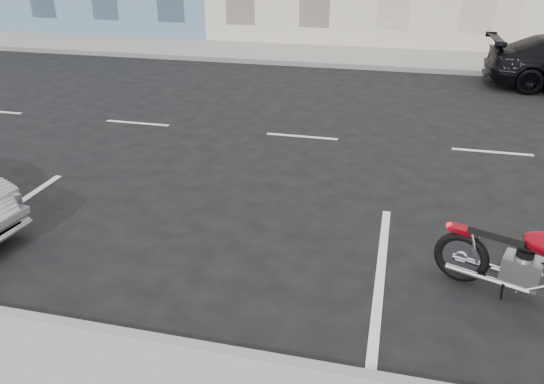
% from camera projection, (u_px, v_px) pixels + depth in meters
% --- Properties ---
extents(ground, '(120.00, 120.00, 0.00)m').
position_uv_depth(ground, '(394.00, 144.00, 11.38)').
color(ground, black).
rests_on(ground, ground).
extents(sidewalk_far, '(80.00, 3.40, 0.15)m').
position_uv_depth(sidewalk_far, '(267.00, 52.00, 20.02)').
color(sidewalk_far, gray).
rests_on(sidewalk_far, ground).
extents(curb_far, '(80.00, 0.12, 0.16)m').
position_uv_depth(curb_far, '(255.00, 61.00, 18.53)').
color(curb_far, gray).
rests_on(curb_far, ground).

